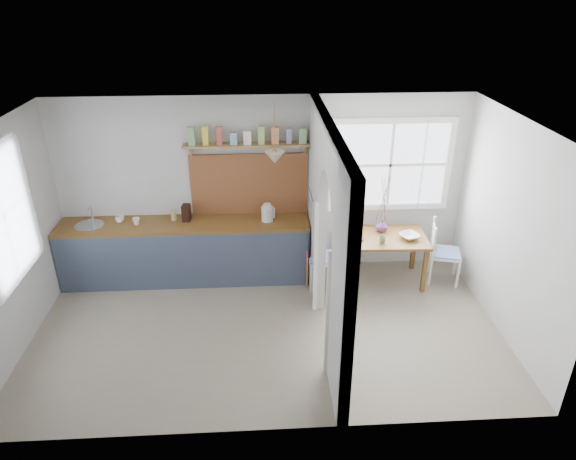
{
  "coord_description": "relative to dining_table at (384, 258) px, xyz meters",
  "views": [
    {
      "loc": [
        -0.06,
        -5.25,
        4.0
      ],
      "look_at": [
        0.27,
        0.23,
        1.28
      ],
      "focal_mm": 32.0,
      "sensor_mm": 36.0,
      "label": 1
    }
  ],
  "objects": [
    {
      "name": "floor",
      "position": [
        -1.7,
        -1.08,
        -0.36
      ],
      "size": [
        5.8,
        3.2,
        0.01
      ],
      "primitive_type": "cube",
      "color": "gray",
      "rests_on": "ground"
    },
    {
      "name": "ceiling",
      "position": [
        -1.7,
        -1.08,
        2.24
      ],
      "size": [
        5.8,
        3.2,
        0.01
      ],
      "primitive_type": "cube",
      "color": "silver",
      "rests_on": "walls"
    },
    {
      "name": "walls",
      "position": [
        -1.7,
        -1.08,
        0.94
      ],
      "size": [
        5.81,
        3.21,
        2.6
      ],
      "color": "silver",
      "rests_on": "floor"
    },
    {
      "name": "partition",
      "position": [
        -1.0,
        -1.02,
        1.1
      ],
      "size": [
        0.12,
        3.2,
        2.6
      ],
      "color": "silver",
      "rests_on": "floor"
    },
    {
      "name": "kitchen_window",
      "position": [
        -4.57,
        -1.08,
        1.29
      ],
      "size": [
        0.1,
        1.16,
        1.5
      ],
      "primitive_type": null,
      "color": "white",
      "rests_on": "walls"
    },
    {
      "name": "nook_window",
      "position": [
        0.1,
        0.48,
        1.24
      ],
      "size": [
        1.76,
        0.1,
        1.3
      ],
      "primitive_type": null,
      "color": "white",
      "rests_on": "walls"
    },
    {
      "name": "counter",
      "position": [
        -2.83,
        0.25,
        0.1
      ],
      "size": [
        3.5,
        0.6,
        0.9
      ],
      "color": "brown",
      "rests_on": "floor"
    },
    {
      "name": "sink",
      "position": [
        -4.13,
        0.22,
        0.53
      ],
      "size": [
        0.4,
        0.4,
        0.02
      ],
      "primitive_type": "cylinder",
      "color": "#B1B5BD",
      "rests_on": "counter"
    },
    {
      "name": "backsplash",
      "position": [
        -1.91,
        0.49,
        0.99
      ],
      "size": [
        1.65,
        0.03,
        0.9
      ],
      "primitive_type": "cube",
      "color": "brown",
      "rests_on": "walls"
    },
    {
      "name": "shelf",
      "position": [
        -1.91,
        0.41,
        1.65
      ],
      "size": [
        1.75,
        0.2,
        0.21
      ],
      "color": "#A68444",
      "rests_on": "walls"
    },
    {
      "name": "pendant_lamp",
      "position": [
        -1.55,
        0.07,
        1.52
      ],
      "size": [
        0.26,
        0.26,
        0.16
      ],
      "primitive_type": "cone",
      "color": "silver",
      "rests_on": "ceiling"
    },
    {
      "name": "utensil_rail",
      "position": [
        -1.09,
        -0.18,
        1.09
      ],
      "size": [
        0.02,
        0.5,
        0.02
      ],
      "primitive_type": "cylinder",
      "rotation": [
        1.57,
        0.0,
        0.0
      ],
      "color": "#B1B5BD",
      "rests_on": "partition"
    },
    {
      "name": "dining_table",
      "position": [
        0.0,
        0.0,
        0.0
      ],
      "size": [
        1.17,
        0.8,
        0.71
      ],
      "primitive_type": null,
      "rotation": [
        0.0,
        0.0,
        -0.04
      ],
      "color": "brown",
      "rests_on": "floor"
    },
    {
      "name": "chair_left",
      "position": [
        -0.88,
        -0.08,
        0.1
      ],
      "size": [
        0.44,
        0.44,
        0.91
      ],
      "primitive_type": null,
      "rotation": [
        0.0,
        0.0,
        -1.63
      ],
      "color": "white",
      "rests_on": "floor"
    },
    {
      "name": "chair_right",
      "position": [
        0.87,
        -0.06,
        0.1
      ],
      "size": [
        0.51,
        0.51,
        0.92
      ],
      "primitive_type": null,
      "rotation": [
        0.0,
        0.0,
        1.31
      ],
      "color": "white",
      "rests_on": "floor"
    },
    {
      "name": "kettle",
      "position": [
        -1.66,
        0.22,
        0.67
      ],
      "size": [
        0.27,
        0.24,
        0.26
      ],
      "primitive_type": null,
      "rotation": [
        0.0,
        0.0,
        -0.39
      ],
      "color": "silver",
      "rests_on": "counter"
    },
    {
      "name": "mug_a",
      "position": [
        -3.48,
        0.21,
        0.59
      ],
      "size": [
        0.14,
        0.14,
        0.1
      ],
      "primitive_type": "imported",
      "rotation": [
        0.0,
        0.0,
        0.43
      ],
      "color": "white",
      "rests_on": "counter"
    },
    {
      "name": "mug_b",
      "position": [
        -3.73,
        0.3,
        0.59
      ],
      "size": [
        0.16,
        0.16,
        0.1
      ],
      "primitive_type": "imported",
      "rotation": [
        0.0,
        0.0,
        0.37
      ],
      "color": "white",
      "rests_on": "counter"
    },
    {
      "name": "knife_block",
      "position": [
        -2.8,
        0.3,
        0.66
      ],
      "size": [
        0.12,
        0.16,
        0.23
      ],
      "primitive_type": "cube",
      "rotation": [
        0.0,
        0.0,
        -0.11
      ],
      "color": "black",
      "rests_on": "counter"
    },
    {
      "name": "jar",
      "position": [
        -2.98,
        0.32,
        0.61
      ],
      "size": [
        0.1,
        0.1,
        0.14
      ],
      "primitive_type": "cylinder",
      "rotation": [
        0.0,
        0.0,
        -0.11
      ],
      "color": "tan",
      "rests_on": "counter"
    },
    {
      "name": "towel_magenta",
      "position": [
        -1.12,
        -0.11,
        -0.08
      ],
      "size": [
        0.02,
        0.03,
        0.57
      ],
      "primitive_type": "cube",
      "color": "#DC275E",
      "rests_on": "counter"
    },
    {
      "name": "towel_orange",
      "position": [
        -1.12,
        -0.15,
        -0.11
      ],
      "size": [
        0.02,
        0.03,
        0.45
      ],
      "primitive_type": "cube",
      "color": "#BE822C",
      "rests_on": "counter"
    },
    {
      "name": "bowl",
      "position": [
        0.31,
        -0.07,
        0.39
      ],
      "size": [
        0.34,
        0.34,
        0.06
      ],
      "primitive_type": "imported",
      "rotation": [
        0.0,
        0.0,
        0.4
      ],
      "color": "silver",
      "rests_on": "dining_table"
    },
    {
      "name": "table_cup",
      "position": [
        -0.1,
        -0.18,
        0.4
      ],
      "size": [
        0.13,
        0.13,
        0.1
      ],
      "primitive_type": "imported",
      "rotation": [
        0.0,
        0.0,
        0.26
      ],
      "color": "#62865E",
      "rests_on": "dining_table"
    },
    {
      "name": "plate",
      "position": [
        -0.43,
        -0.06,
        0.36
      ],
      "size": [
        0.21,
        0.21,
        0.02
      ],
      "primitive_type": "cylinder",
      "rotation": [
        0.0,
        0.0,
        0.04
      ],
      "color": "#2B2322",
      "rests_on": "dining_table"
    },
    {
      "name": "vase",
      "position": [
        -0.03,
        0.17,
        0.44
      ],
      "size": [
        0.2,
        0.2,
        0.17
      ],
      "primitive_type": "imported",
      "rotation": [
        0.0,
        0.0,
        -0.27
      ],
      "color": "#5A2D65",
      "rests_on": "dining_table"
    }
  ]
}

